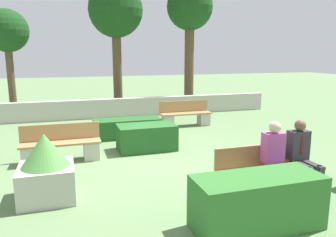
% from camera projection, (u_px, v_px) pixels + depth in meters
% --- Properties ---
extents(ground_plane, '(60.00, 60.00, 0.00)m').
position_uv_depth(ground_plane, '(157.00, 160.00, 7.95)').
color(ground_plane, '#607F51').
extents(perimeter_wall, '(13.06, 0.30, 0.75)m').
position_uv_depth(perimeter_wall, '(119.00, 108.00, 13.23)').
color(perimeter_wall, '#B7B2A8').
rests_on(perimeter_wall, ground_plane).
extents(bench_front, '(2.05, 0.49, 0.88)m').
position_uv_depth(bench_front, '(270.00, 175.00, 6.00)').
color(bench_front, '#A37A4C').
rests_on(bench_front, ground_plane).
extents(bench_left_side, '(1.85, 0.48, 0.88)m').
position_uv_depth(bench_left_side, '(61.00, 147.00, 7.78)').
color(bench_left_side, '#A37A4C').
rests_on(bench_left_side, ground_plane).
extents(bench_right_side, '(1.82, 0.49, 0.88)m').
position_uv_depth(bench_right_side, '(186.00, 116.00, 11.60)').
color(bench_right_side, '#A37A4C').
rests_on(bench_right_side, ground_plane).
extents(person_seated_man, '(0.38, 0.63, 1.35)m').
position_uv_depth(person_seated_man, '(302.00, 153.00, 5.95)').
color(person_seated_man, '#333338').
rests_on(person_seated_man, ground_plane).
extents(person_seated_woman, '(0.38, 0.63, 1.36)m').
position_uv_depth(person_seated_woman, '(277.00, 156.00, 5.79)').
color(person_seated_woman, '#515B70').
rests_on(person_seated_woman, ground_plane).
extents(hedge_block_near_left, '(1.91, 0.76, 0.80)m').
position_uv_depth(hedge_block_near_left, '(257.00, 202.00, 4.77)').
color(hedge_block_near_left, '#33702D').
rests_on(hedge_block_near_left, ground_plane).
extents(hedge_block_near_right, '(1.52, 0.85, 0.68)m').
position_uv_depth(hedge_block_near_right, '(147.00, 137.00, 8.71)').
color(hedge_block_near_right, '#235623').
rests_on(hedge_block_near_right, ground_plane).
extents(hedge_block_mid_left, '(2.04, 0.76, 0.57)m').
position_uv_depth(hedge_block_mid_left, '(127.00, 128.00, 10.07)').
color(hedge_block_mid_left, '#235623').
rests_on(hedge_block_mid_left, ground_plane).
extents(planter_corner_left, '(0.93, 0.93, 1.19)m').
position_uv_depth(planter_corner_left, '(46.00, 169.00, 5.70)').
color(planter_corner_left, '#B7B2A8').
rests_on(planter_corner_left, ground_plane).
extents(tree_leftmost, '(1.68, 1.68, 4.25)m').
position_uv_depth(tree_leftmost, '(7.00, 33.00, 12.81)').
color(tree_leftmost, brown).
rests_on(tree_leftmost, ground_plane).
extents(tree_center_left, '(2.34, 2.34, 5.54)m').
position_uv_depth(tree_center_left, '(116.00, 12.00, 14.03)').
color(tree_center_left, brown).
rests_on(tree_center_left, ground_plane).
extents(tree_center_right, '(2.07, 2.07, 5.61)m').
position_uv_depth(tree_center_right, '(190.00, 11.00, 14.65)').
color(tree_center_right, brown).
rests_on(tree_center_right, ground_plane).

